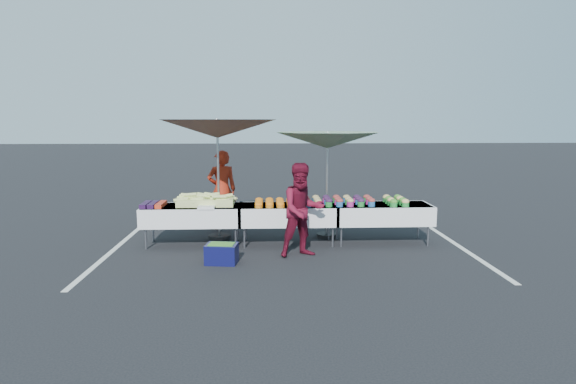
{
  "coord_description": "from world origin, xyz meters",
  "views": [
    {
      "loc": [
        -0.4,
        -8.96,
        2.35
      ],
      "look_at": [
        0.0,
        0.0,
        1.0
      ],
      "focal_mm": 30.0,
      "sensor_mm": 36.0,
      "label": 1
    }
  ],
  "objects_px": {
    "table_left": "(193,214)",
    "umbrella_right": "(328,141)",
    "storage_bin": "(222,253)",
    "table_right": "(382,213)",
    "umbrella_left": "(217,130)",
    "vendor": "(222,190)",
    "table_center": "(288,214)",
    "customer": "(302,210)"
  },
  "relations": [
    {
      "from": "vendor",
      "to": "storage_bin",
      "type": "distance_m",
      "value": 2.7
    },
    {
      "from": "vendor",
      "to": "customer",
      "type": "distance_m",
      "value": 2.74
    },
    {
      "from": "table_center",
      "to": "customer",
      "type": "distance_m",
      "value": 0.91
    },
    {
      "from": "umbrella_left",
      "to": "customer",
      "type": "bearing_deg",
      "value": -39.47
    },
    {
      "from": "umbrella_left",
      "to": "storage_bin",
      "type": "height_order",
      "value": "umbrella_left"
    },
    {
      "from": "table_right",
      "to": "vendor",
      "type": "relative_size",
      "value": 1.09
    },
    {
      "from": "vendor",
      "to": "umbrella_right",
      "type": "xyz_separation_m",
      "value": [
        2.17,
        -0.89,
        1.08
      ]
    },
    {
      "from": "vendor",
      "to": "umbrella_left",
      "type": "bearing_deg",
      "value": 78.36
    },
    {
      "from": "storage_bin",
      "to": "umbrella_left",
      "type": "bearing_deg",
      "value": 104.69
    },
    {
      "from": "table_left",
      "to": "umbrella_right",
      "type": "relative_size",
      "value": 0.73
    },
    {
      "from": "vendor",
      "to": "table_right",
      "type": "bearing_deg",
      "value": 143.55
    },
    {
      "from": "table_left",
      "to": "umbrella_left",
      "type": "relative_size",
      "value": 0.67
    },
    {
      "from": "table_left",
      "to": "umbrella_left",
      "type": "xyz_separation_m",
      "value": [
        0.45,
        0.43,
        1.58
      ]
    },
    {
      "from": "table_center",
      "to": "storage_bin",
      "type": "xyz_separation_m",
      "value": [
        -1.15,
        -1.23,
        -0.41
      ]
    },
    {
      "from": "table_right",
      "to": "umbrella_left",
      "type": "xyz_separation_m",
      "value": [
        -3.15,
        0.43,
        1.58
      ]
    },
    {
      "from": "customer",
      "to": "umbrella_left",
      "type": "distance_m",
      "value": 2.43
    },
    {
      "from": "customer",
      "to": "table_right",
      "type": "bearing_deg",
      "value": 11.18
    },
    {
      "from": "vendor",
      "to": "customer",
      "type": "height_order",
      "value": "vendor"
    },
    {
      "from": "umbrella_left",
      "to": "table_right",
      "type": "bearing_deg",
      "value": -7.7
    },
    {
      "from": "table_right",
      "to": "customer",
      "type": "distance_m",
      "value": 1.82
    },
    {
      "from": "table_left",
      "to": "table_right",
      "type": "relative_size",
      "value": 1.0
    },
    {
      "from": "table_left",
      "to": "storage_bin",
      "type": "height_order",
      "value": "table_left"
    },
    {
      "from": "customer",
      "to": "umbrella_left",
      "type": "xyz_separation_m",
      "value": [
        -1.56,
        1.28,
        1.35
      ]
    },
    {
      "from": "table_right",
      "to": "storage_bin",
      "type": "relative_size",
      "value": 3.36
    },
    {
      "from": "table_center",
      "to": "table_right",
      "type": "xyz_separation_m",
      "value": [
        1.8,
        0.0,
        0.0
      ]
    },
    {
      "from": "customer",
      "to": "vendor",
      "type": "bearing_deg",
      "value": 108.1
    },
    {
      "from": "table_left",
      "to": "table_center",
      "type": "height_order",
      "value": "same"
    },
    {
      "from": "table_center",
      "to": "table_right",
      "type": "distance_m",
      "value": 1.8
    },
    {
      "from": "table_right",
      "to": "umbrella_right",
      "type": "xyz_separation_m",
      "value": [
        -1.0,
        0.48,
        1.35
      ]
    },
    {
      "from": "table_left",
      "to": "vendor",
      "type": "relative_size",
      "value": 1.09
    },
    {
      "from": "storage_bin",
      "to": "vendor",
      "type": "bearing_deg",
      "value": 102.73
    },
    {
      "from": "umbrella_left",
      "to": "table_center",
      "type": "bearing_deg",
      "value": -17.52
    },
    {
      "from": "customer",
      "to": "storage_bin",
      "type": "distance_m",
      "value": 1.55
    },
    {
      "from": "table_left",
      "to": "umbrella_left",
      "type": "height_order",
      "value": "umbrella_left"
    },
    {
      "from": "table_right",
      "to": "umbrella_left",
      "type": "relative_size",
      "value": 0.67
    },
    {
      "from": "umbrella_right",
      "to": "table_left",
      "type": "bearing_deg",
      "value": -169.49
    },
    {
      "from": "table_center",
      "to": "umbrella_right",
      "type": "height_order",
      "value": "umbrella_right"
    },
    {
      "from": "umbrella_left",
      "to": "umbrella_right",
      "type": "xyz_separation_m",
      "value": [
        2.15,
        0.06,
        -0.23
      ]
    },
    {
      "from": "table_center",
      "to": "customer",
      "type": "height_order",
      "value": "customer"
    },
    {
      "from": "umbrella_right",
      "to": "umbrella_left",
      "type": "bearing_deg",
      "value": -178.48
    },
    {
      "from": "table_center",
      "to": "customer",
      "type": "xyz_separation_m",
      "value": [
        0.21,
        -0.86,
        0.23
      ]
    },
    {
      "from": "customer",
      "to": "umbrella_right",
      "type": "distance_m",
      "value": 1.84
    }
  ]
}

